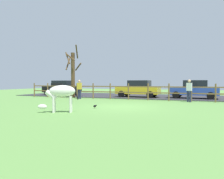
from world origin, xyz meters
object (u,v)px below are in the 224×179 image
object	(u,v)px
parked_car_yellow	(138,89)
visitor_left_of_tree	(79,88)
bare_tree	(73,73)
crow_on_grass	(95,106)
parked_car_blue	(194,89)
visitor_right_of_tree	(189,90)
parked_car_black	(62,88)
zebra	(60,93)

from	to	relation	value
parked_car_yellow	visitor_left_of_tree	world-z (taller)	visitor_left_of_tree
bare_tree	crow_on_grass	xyz separation A→B (m)	(5.47, -6.54, -2.19)
parked_car_blue	visitor_right_of_tree	bearing A→B (deg)	-95.32
parked_car_blue	visitor_right_of_tree	world-z (taller)	visitor_right_of_tree
parked_car_yellow	visitor_left_of_tree	size ratio (longest dim) A/B	2.47
bare_tree	crow_on_grass	size ratio (longest dim) A/B	22.65
bare_tree	parked_car_black	bearing A→B (deg)	139.59
zebra	parked_car_blue	bearing A→B (deg)	62.19
crow_on_grass	visitor_right_of_tree	xyz separation A→B (m)	(4.76, 5.81, 0.78)
bare_tree	parked_car_yellow	world-z (taller)	bare_tree
crow_on_grass	parked_car_yellow	xyz separation A→B (m)	(0.16, 8.93, 0.72)
crow_on_grass	parked_car_black	world-z (taller)	parked_car_black
bare_tree	visitor_right_of_tree	size ratio (longest dim) A/B	2.97
crow_on_grass	parked_car_blue	xyz separation A→B (m)	(5.06, 9.06, 0.72)
zebra	visitor_left_of_tree	distance (m)	8.29
crow_on_grass	visitor_left_of_tree	distance (m)	6.96
parked_car_yellow	visitor_right_of_tree	bearing A→B (deg)	-34.19
zebra	parked_car_yellow	bearing A→B (deg)	84.95
zebra	parked_car_blue	xyz separation A→B (m)	(5.88, 11.14, -0.08)
zebra	parked_car_black	world-z (taller)	parked_car_black
bare_tree	zebra	bearing A→B (deg)	-61.60
visitor_left_of_tree	bare_tree	bearing A→B (deg)	141.26
bare_tree	parked_car_yellow	size ratio (longest dim) A/B	1.20
crow_on_grass	parked_car_yellow	bearing A→B (deg)	88.99
parked_car_black	parked_car_yellow	world-z (taller)	same
parked_car_yellow	parked_car_black	bearing A→B (deg)	179.67
visitor_right_of_tree	parked_car_blue	bearing A→B (deg)	84.68
parked_car_black	visitor_right_of_tree	world-z (taller)	visitor_right_of_tree
zebra	visitor_left_of_tree	size ratio (longest dim) A/B	1.10
parked_car_yellow	visitor_left_of_tree	distance (m)	5.53
crow_on_grass	parked_car_yellow	world-z (taller)	parked_car_yellow
bare_tree	parked_car_blue	world-z (taller)	bare_tree
bare_tree	zebra	world-z (taller)	bare_tree
bare_tree	zebra	size ratio (longest dim) A/B	2.70
bare_tree	zebra	distance (m)	9.89
visitor_left_of_tree	crow_on_grass	bearing A→B (deg)	-52.76
bare_tree	parked_car_blue	size ratio (longest dim) A/B	1.19
bare_tree	parked_car_blue	distance (m)	10.93
bare_tree	visitor_left_of_tree	size ratio (longest dim) A/B	2.97
zebra	visitor_right_of_tree	world-z (taller)	visitor_right_of_tree
crow_on_grass	parked_car_black	size ratio (longest dim) A/B	0.05
zebra	visitor_left_of_tree	xyz separation A→B (m)	(-3.37, 7.58, -0.02)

